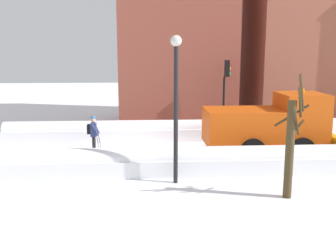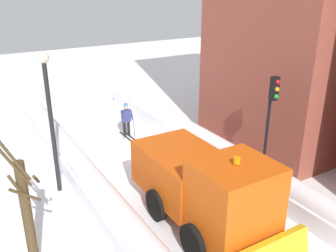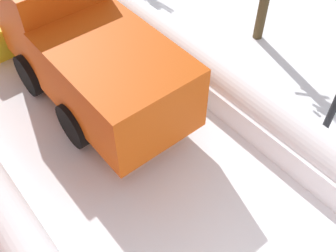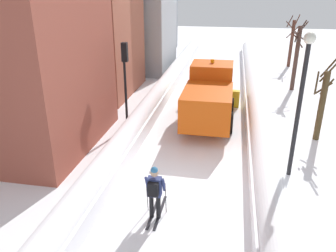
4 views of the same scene
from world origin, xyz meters
The scene contains 5 objects.
plow_truck centered at (0.40, 6.04, 1.48)m, with size 3.20×5.98×3.12m.
skier centered at (-0.62, -2.16, 1.00)m, with size 0.62×1.80×1.81m.
traffic_light_pole centered at (-3.60, 4.75, 3.01)m, with size 0.28×0.42×4.28m.
street_lamp centered at (3.89, 1.38, 3.38)m, with size 0.40×0.40×5.36m.
bare_tree_near centered at (5.59, 5.01, 1.80)m, with size 1.02×1.07×4.15m.
Camera 2 is at (6.59, 14.17, 7.58)m, focal length 39.35 mm.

